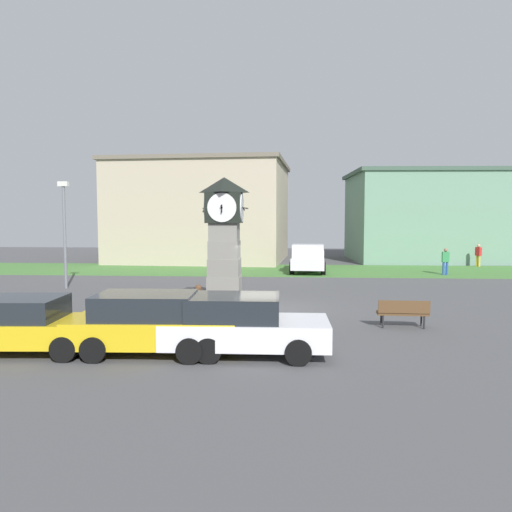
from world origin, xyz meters
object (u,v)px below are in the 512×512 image
(bollard_mid_row, at_px, (205,309))
(street_lamp_near_road, at_px, (64,226))
(bollard_near_tower, at_px, (198,299))
(car_navy_sedan, at_px, (27,324))
(bollard_far_row, at_px, (211,314))
(bench, at_px, (403,312))
(pedestrian_crossing_lot, at_px, (445,260))
(clock_tower, at_px, (224,242))
(pickup_truck, at_px, (308,258))
(pedestrian_near_bench, at_px, (478,254))
(bollard_end_row, at_px, (222,322))
(car_near_tower, at_px, (155,323))
(car_by_building, at_px, (242,325))

(bollard_mid_row, height_order, street_lamp_near_road, street_lamp_near_road)
(bollard_near_tower, xyz_separation_m, bollard_mid_row, (0.48, -1.38, -0.11))
(car_navy_sedan, bearing_deg, bollard_far_row, 34.93)
(bollard_far_row, distance_m, bench, 6.13)
(pedestrian_crossing_lot, bearing_deg, street_lamp_near_road, -161.12)
(clock_tower, relative_size, pedestrian_crossing_lot, 3.00)
(pickup_truck, relative_size, pedestrian_near_bench, 3.00)
(clock_tower, distance_m, bollard_mid_row, 2.99)
(bollard_end_row, height_order, street_lamp_near_road, street_lamp_near_road)
(car_near_tower, bearing_deg, bollard_near_tower, 88.30)
(pedestrian_crossing_lot, bearing_deg, car_navy_sedan, -131.19)
(clock_tower, xyz_separation_m, bench, (6.06, -2.45, -2.09))
(street_lamp_near_road, bearing_deg, bollard_far_row, -44.65)
(car_near_tower, bearing_deg, pedestrian_near_bench, 54.85)
(bollard_far_row, relative_size, pedestrian_crossing_lot, 0.56)
(bench, bearing_deg, car_navy_sedan, -160.85)
(bollard_end_row, relative_size, car_near_tower, 0.24)
(clock_tower, height_order, pedestrian_crossing_lot, clock_tower)
(bollard_far_row, bearing_deg, bollard_end_row, -69.38)
(car_by_building, bearing_deg, pedestrian_near_bench, 58.61)
(car_by_building, height_order, bench, car_by_building)
(car_navy_sedan, xyz_separation_m, car_near_tower, (3.34, 0.15, 0.05))
(bollard_near_tower, xyz_separation_m, street_lamp_near_road, (-7.81, 6.12, 2.57))
(car_navy_sedan, height_order, pedestrian_crossing_lot, pedestrian_crossing_lot)
(clock_tower, relative_size, bollard_far_row, 5.35)
(bollard_far_row, bearing_deg, pedestrian_crossing_lot, 52.52)
(car_navy_sedan, height_order, bench, car_navy_sedan)
(bollard_near_tower, xyz_separation_m, car_near_tower, (-0.16, -5.30, 0.24))
(bollard_near_tower, height_order, pedestrian_crossing_lot, pedestrian_crossing_lot)
(bollard_near_tower, relative_size, bollard_far_row, 1.15)
(clock_tower, xyz_separation_m, bollard_end_row, (0.52, -4.53, -2.06))
(pickup_truck, bearing_deg, bollard_far_row, -102.35)
(bench, xyz_separation_m, pedestrian_near_bench, (9.85, 20.60, 0.41))
(car_navy_sedan, bearing_deg, street_lamp_near_road, 110.41)
(bollard_end_row, xyz_separation_m, car_by_building, (0.72, -1.37, 0.22))
(bench, xyz_separation_m, street_lamp_near_road, (-14.75, 7.95, 2.60))
(bollard_near_tower, bearing_deg, pickup_truck, 72.51)
(car_near_tower, relative_size, bench, 2.84)
(bollard_mid_row, bearing_deg, bollard_near_tower, 109.22)
(bollard_mid_row, xyz_separation_m, pedestrian_crossing_lot, (12.31, 14.55, 0.52))
(bollard_far_row, bearing_deg, street_lamp_near_road, 135.35)
(bollard_far_row, bearing_deg, car_near_tower, -109.11)
(pedestrian_crossing_lot, bearing_deg, bench, -111.32)
(bollard_mid_row, bearing_deg, pickup_truck, 75.62)
(bollard_far_row, xyz_separation_m, car_by_building, (1.28, -2.86, 0.30))
(car_navy_sedan, xyz_separation_m, car_by_building, (5.62, 0.18, 0.03))
(clock_tower, relative_size, car_near_tower, 1.09)
(car_by_building, distance_m, pedestrian_near_bench, 28.17)
(bollard_end_row, bearing_deg, car_by_building, -62.17)
(car_navy_sedan, xyz_separation_m, pedestrian_crossing_lot, (16.29, 18.62, 0.21))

